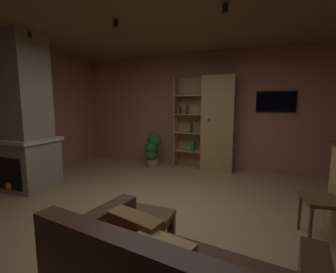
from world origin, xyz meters
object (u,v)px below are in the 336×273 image
Objects in this scene: dining_chair at (333,195)px; wall_mounted_tv at (276,102)px; table_book_1 at (139,214)px; potted_floor_plant at (152,149)px; table_book_0 at (143,216)px; stone_fireplace at (24,121)px; coffee_table at (135,224)px; bookshelf_cabinet at (214,125)px.

wall_mounted_tv is (-0.47, 2.57, 1.03)m from dining_chair.
potted_floor_plant is (-1.30, 3.12, -0.01)m from table_book_1.
dining_chair is at bearing 28.42° from table_book_0.
stone_fireplace is at bearing 160.64° from table_book_0.
stone_fireplace is at bearing 159.87° from coffee_table.
table_book_0 is 0.14× the size of wall_mounted_tv.
coffee_table is 6.12× the size of table_book_0.
potted_floor_plant is at bearing 113.21° from table_book_0.
potted_floor_plant is at bearing 146.06° from dining_chair.
stone_fireplace reaches higher than dining_chair.
dining_chair is 1.12× the size of potted_floor_plant.
table_book_0 is 2.07m from dining_chair.
dining_chair is 2.81m from wall_mounted_tv.
stone_fireplace is at bearing 160.05° from table_book_1.
dining_chair is at bearing -79.71° from wall_mounted_tv.
table_book_0 is 0.12× the size of dining_chair.
coffee_table is (-0.18, -3.35, -0.72)m from bookshelf_cabinet.
potted_floor_plant is 2.94m from wall_mounted_tv.
table_book_0 is at bearing 33.78° from table_book_1.
stone_fireplace reaches higher than table_book_0.
stone_fireplace is 4.07× the size of coffee_table.
dining_chair is at bearing 27.77° from coffee_table.
coffee_table is 0.13m from table_book_1.
bookshelf_cabinet is at bearing 87.79° from table_book_1.
table_book_1 is at bearing -8.27° from coffee_table.
table_book_1 is at bearing -19.95° from stone_fireplace.
table_book_1 is at bearing -146.22° from table_book_0.
bookshelf_cabinet is 2.71× the size of wall_mounted_tv.
dining_chair is 1.17× the size of wall_mounted_tv.
table_book_1 is (2.83, -1.03, -0.76)m from stone_fireplace.
coffee_table is at bearing -152.23° from dining_chair.
potted_floor_plant is (-1.43, -0.24, -0.62)m from bookshelf_cabinet.
dining_chair reaches higher than table_book_0.
stone_fireplace is 4.93m from wall_mounted_tv.
table_book_0 is at bearing -91.67° from bookshelf_cabinet.
wall_mounted_tv is (1.38, 3.57, 1.11)m from table_book_1.
table_book_0 is at bearing -66.79° from potted_floor_plant.
table_book_0 is at bearing -19.36° from stone_fireplace.
bookshelf_cabinet is at bearing 87.00° from coffee_table.
coffee_table is 0.72× the size of dining_chair.
table_book_0 is at bearing -151.58° from dining_chair.
coffee_table is 5.61× the size of table_book_1.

